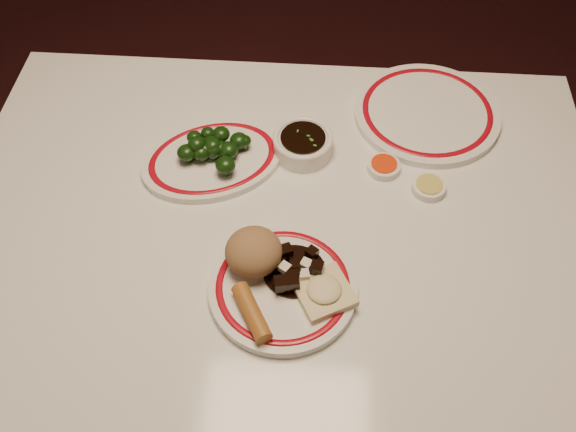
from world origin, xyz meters
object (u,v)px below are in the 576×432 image
(main_plate, at_px, (283,288))
(spring_roll, at_px, (252,312))
(dining_table, at_px, (278,252))
(broccoli_pile, at_px, (212,147))
(stirfry_heap, at_px, (294,269))
(fried_wonton, at_px, (324,291))
(soy_bowl, at_px, (303,145))
(broccoli_plate, at_px, (213,159))
(rice_mound, at_px, (254,252))

(main_plate, distance_m, spring_roll, 0.08)
(dining_table, height_order, broccoli_pile, broccoli_pile)
(main_plate, xyz_separation_m, spring_roll, (-0.04, -0.06, 0.02))
(stirfry_heap, bearing_deg, fried_wonton, -36.76)
(fried_wonton, relative_size, stirfry_heap, 1.09)
(broccoli_pile, xyz_separation_m, soy_bowl, (0.17, 0.04, -0.02))
(dining_table, height_order, broccoli_plate, broccoli_plate)
(fried_wonton, bearing_deg, soy_bowl, 99.06)
(main_plate, bearing_deg, broccoli_plate, 119.39)
(stirfry_heap, bearing_deg, broccoli_pile, 123.84)
(stirfry_heap, relative_size, soy_bowl, 0.92)
(spring_roll, distance_m, broccoli_plate, 0.36)
(stirfry_heap, height_order, soy_bowl, stirfry_heap)
(dining_table, height_order, spring_roll, spring_roll)
(spring_roll, bearing_deg, stirfry_heap, 25.93)
(rice_mound, bearing_deg, soy_bowl, 76.83)
(spring_roll, bearing_deg, main_plate, 25.69)
(spring_roll, height_order, broccoli_plate, spring_roll)
(broccoli_plate, bearing_deg, main_plate, -60.61)
(fried_wonton, distance_m, broccoli_pile, 0.37)
(main_plate, distance_m, broccoli_plate, 0.32)
(dining_table, distance_m, broccoli_plate, 0.22)
(spring_roll, relative_size, fried_wonton, 0.90)
(rice_mound, height_order, soy_bowl, rice_mound)
(spring_roll, xyz_separation_m, broccoli_pile, (-0.11, 0.35, 0.01))
(main_plate, distance_m, rice_mound, 0.08)
(main_plate, bearing_deg, dining_table, 98.55)
(fried_wonton, distance_m, stirfry_heap, 0.06)
(fried_wonton, relative_size, broccoli_plate, 0.34)
(fried_wonton, bearing_deg, broccoli_pile, 127.09)
(dining_table, relative_size, rice_mound, 12.55)
(rice_mound, relative_size, broccoli_plate, 0.28)
(dining_table, height_order, main_plate, main_plate)
(broccoli_pile, bearing_deg, dining_table, -46.63)
(stirfry_heap, xyz_separation_m, broccoli_pile, (-0.17, 0.26, 0.01))
(spring_roll, distance_m, broccoli_pile, 0.36)
(stirfry_heap, bearing_deg, dining_table, 108.36)
(dining_table, bearing_deg, spring_roll, -96.56)
(fried_wonton, xyz_separation_m, broccoli_pile, (-0.22, 0.30, 0.01))
(main_plate, xyz_separation_m, broccoli_plate, (-0.16, 0.28, -0.00))
(stirfry_heap, distance_m, broccoli_plate, 0.31)
(main_plate, bearing_deg, soy_bowl, 87.38)
(dining_table, relative_size, broccoli_plate, 3.56)
(main_plate, bearing_deg, rice_mound, 142.02)
(main_plate, height_order, soy_bowl, soy_bowl)
(rice_mound, height_order, fried_wonton, rice_mound)
(rice_mound, height_order, broccoli_pile, rice_mound)
(rice_mound, xyz_separation_m, broccoli_pile, (-0.10, 0.24, -0.01))
(spring_roll, xyz_separation_m, stirfry_heap, (0.06, 0.09, -0.00))
(dining_table, height_order, fried_wonton, fried_wonton)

